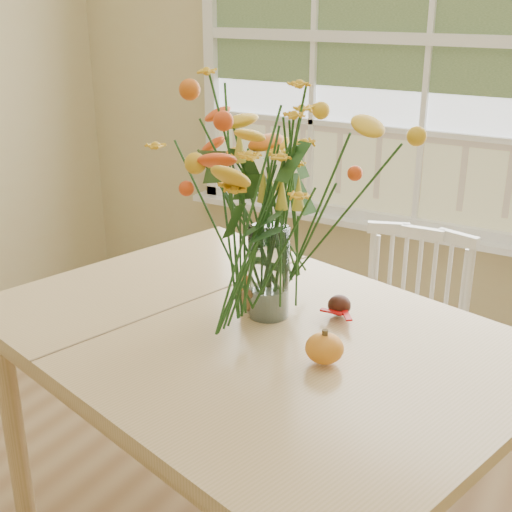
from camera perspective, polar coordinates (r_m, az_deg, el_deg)
The scene contains 8 objects.
wall_back at distance 3.21m, azimuth 14.16°, elevation 13.56°, with size 4.00×0.02×2.70m, color #D0BD85.
window at distance 3.15m, azimuth 14.25°, elevation 16.76°, with size 2.42×0.12×1.74m.
dining_table at distance 2.03m, azimuth -0.29°, elevation -8.41°, with size 1.77×1.46×0.82m.
windsor_chair at distance 2.71m, azimuth 12.52°, elevation -6.49°, with size 0.43×0.42×0.89m.
flower_vase at distance 1.93m, azimuth 1.12°, elevation 6.16°, with size 0.58×0.58×0.69m.
pumpkin at distance 1.81m, azimuth 5.72°, elevation -7.78°, with size 0.10×0.10×0.08m, color orange.
turkey_figurine at distance 2.07m, azimuth -0.43°, elevation -3.70°, with size 0.10×0.09×0.11m.
dark_gourd at distance 2.07m, azimuth 6.95°, elevation -4.18°, with size 0.13×0.12×0.06m.
Camera 1 is at (0.92, -0.80, 1.73)m, focal length 48.00 mm.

